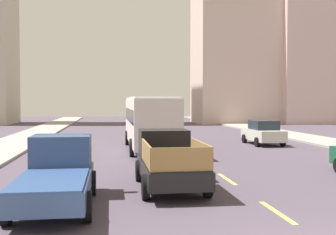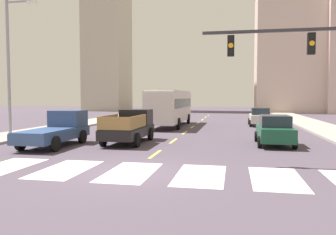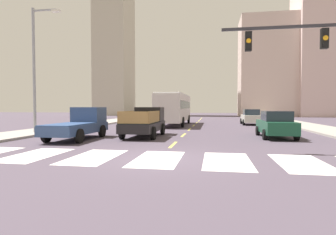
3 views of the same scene
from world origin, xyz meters
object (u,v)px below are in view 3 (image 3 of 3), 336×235
city_bus (174,107)px  sedan_far (276,124)px  pickup_dark (80,124)px  streetlight_left (36,65)px  pickup_stakebed (145,122)px  sedan_mid (251,117)px

city_bus → sedan_far: 13.68m
pickup_dark → streetlight_left: (-4.36, 2.00, 4.05)m
streetlight_left → sedan_far: bearing=1.8°
pickup_dark → streetlight_left: 6.28m
pickup_stakebed → sedan_mid: size_ratio=1.18×
pickup_dark → sedan_mid: bearing=54.1°
pickup_stakebed → pickup_dark: bearing=-150.1°
pickup_stakebed → sedan_far: size_ratio=1.18×
pickup_dark → sedan_mid: pickup_dark is taller
pickup_dark → sedan_far: pickup_dark is taller
sedan_far → pickup_dark: bearing=-165.9°
sedan_mid → streetlight_left: 21.95m
sedan_mid → sedan_far: bearing=-93.5°
city_bus → sedan_far: bearing=-54.5°
pickup_stakebed → pickup_dark: (-3.62, -2.18, -0.02)m
sedan_mid → city_bus: bearing=-167.6°
city_bus → streetlight_left: bearing=-127.2°
sedan_far → city_bus: bearing=128.9°
city_bus → pickup_stakebed: bearing=-93.0°
city_bus → sedan_far: city_bus is taller
streetlight_left → sedan_mid: bearing=39.5°
sedan_mid → sedan_far: size_ratio=1.00×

